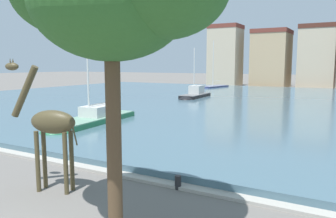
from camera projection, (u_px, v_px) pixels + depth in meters
harbor_water at (276, 104)px, 36.10m from camera, size 80.98×52.51×0.38m
quay_edge_coping at (133, 177)px, 13.22m from camera, size 80.98×0.50×0.12m
giraffe_statue at (49, 124)px, 11.66m from camera, size 2.62×1.15×4.66m
sailboat_navy at (212, 87)px, 59.62m from camera, size 3.41×7.58×8.56m
sailboat_green at (89, 121)px, 23.31m from camera, size 3.02×8.76×6.87m
sailboat_black at (194, 96)px, 41.37m from camera, size 2.23×6.62×6.41m
mooring_bollard at (178, 182)px, 12.06m from camera, size 0.24×0.24×0.50m
townhouse_narrow_midrow at (225, 56)px, 67.85m from camera, size 6.01×5.51×12.21m
townhouse_wide_warehouse at (271, 59)px, 66.01m from camera, size 6.70×7.86×11.06m
townhouse_corner_house at (318, 57)px, 62.80m from camera, size 6.37×7.80×11.61m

